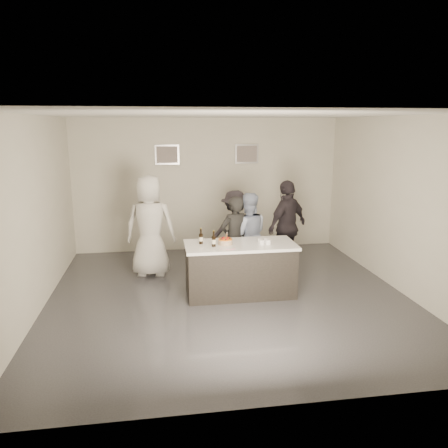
# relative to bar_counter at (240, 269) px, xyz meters

# --- Properties ---
(floor) EXTENTS (6.00, 6.00, 0.00)m
(floor) POSITION_rel_bar_counter_xyz_m (-0.21, -0.08, -0.45)
(floor) COLOR #3D3D42
(floor) RESTS_ON ground
(ceiling) EXTENTS (6.00, 6.00, 0.00)m
(ceiling) POSITION_rel_bar_counter_xyz_m (-0.21, -0.08, 2.55)
(ceiling) COLOR white
(wall_back) EXTENTS (6.00, 0.04, 3.00)m
(wall_back) POSITION_rel_bar_counter_xyz_m (-0.21, 2.92, 1.05)
(wall_back) COLOR beige
(wall_back) RESTS_ON ground
(wall_front) EXTENTS (6.00, 0.04, 3.00)m
(wall_front) POSITION_rel_bar_counter_xyz_m (-0.21, -3.08, 1.05)
(wall_front) COLOR beige
(wall_front) RESTS_ON ground
(wall_left) EXTENTS (0.04, 6.00, 3.00)m
(wall_left) POSITION_rel_bar_counter_xyz_m (-3.21, -0.08, 1.05)
(wall_left) COLOR beige
(wall_left) RESTS_ON ground
(wall_right) EXTENTS (0.04, 6.00, 3.00)m
(wall_right) POSITION_rel_bar_counter_xyz_m (2.79, -0.08, 1.05)
(wall_right) COLOR beige
(wall_right) RESTS_ON ground
(picture_left) EXTENTS (0.54, 0.04, 0.44)m
(picture_left) POSITION_rel_bar_counter_xyz_m (-1.11, 2.89, 1.75)
(picture_left) COLOR #B2B2B7
(picture_left) RESTS_ON wall_back
(picture_right) EXTENTS (0.54, 0.04, 0.44)m
(picture_right) POSITION_rel_bar_counter_xyz_m (0.69, 2.89, 1.75)
(picture_right) COLOR #B2B2B7
(picture_right) RESTS_ON wall_back
(bar_counter) EXTENTS (1.86, 0.86, 0.90)m
(bar_counter) POSITION_rel_bar_counter_xyz_m (0.00, 0.00, 0.00)
(bar_counter) COLOR white
(bar_counter) RESTS_ON ground
(cake) EXTENTS (0.24, 0.24, 0.08)m
(cake) POSITION_rel_bar_counter_xyz_m (-0.25, 0.00, 0.49)
(cake) COLOR orange
(cake) RESTS_ON bar_counter
(beer_bottle_a) EXTENTS (0.07, 0.07, 0.26)m
(beer_bottle_a) POSITION_rel_bar_counter_xyz_m (-0.65, 0.09, 0.58)
(beer_bottle_a) COLOR black
(beer_bottle_a) RESTS_ON bar_counter
(beer_bottle_b) EXTENTS (0.07, 0.07, 0.26)m
(beer_bottle_b) POSITION_rel_bar_counter_xyz_m (-0.46, -0.11, 0.58)
(beer_bottle_b) COLOR black
(beer_bottle_b) RESTS_ON bar_counter
(tumbler_cluster) EXTENTS (0.19, 0.19, 0.08)m
(tumbler_cluster) POSITION_rel_bar_counter_xyz_m (0.40, -0.06, 0.49)
(tumbler_cluster) COLOR orange
(tumbler_cluster) RESTS_ON bar_counter
(candles) EXTENTS (0.24, 0.08, 0.01)m
(candles) POSITION_rel_bar_counter_xyz_m (-0.25, -0.31, 0.45)
(candles) COLOR pink
(candles) RESTS_ON bar_counter
(person_main_black) EXTENTS (0.68, 0.57, 1.59)m
(person_main_black) POSITION_rel_bar_counter_xyz_m (0.02, 0.72, 0.35)
(person_main_black) COLOR black
(person_main_black) RESTS_ON ground
(person_main_blue) EXTENTS (0.82, 0.66, 1.61)m
(person_main_blue) POSITION_rel_bar_counter_xyz_m (0.33, 0.95, 0.36)
(person_main_blue) COLOR #95A3C3
(person_main_blue) RESTS_ON ground
(person_guest_left) EXTENTS (1.04, 0.76, 1.94)m
(person_guest_left) POSITION_rel_bar_counter_xyz_m (-1.51, 1.26, 0.52)
(person_guest_left) COLOR silver
(person_guest_left) RESTS_ON ground
(person_guest_right) EXTENTS (1.12, 0.98, 1.82)m
(person_guest_right) POSITION_rel_bar_counter_xyz_m (1.14, 1.08, 0.46)
(person_guest_right) COLOR black
(person_guest_right) RESTS_ON ground
(person_guest_back) EXTENTS (1.10, 0.75, 1.57)m
(person_guest_back) POSITION_rel_bar_counter_xyz_m (0.18, 1.54, 0.33)
(person_guest_back) COLOR #29252C
(person_guest_back) RESTS_ON ground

